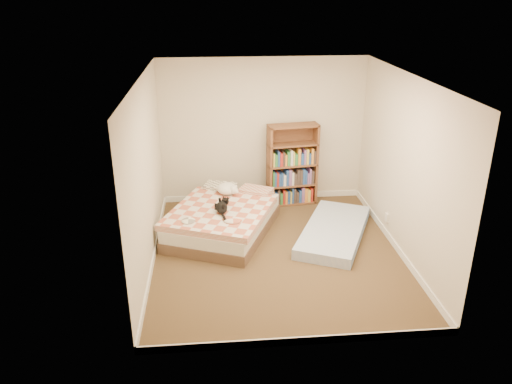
{
  "coord_description": "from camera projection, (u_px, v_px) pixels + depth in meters",
  "views": [
    {
      "loc": [
        -0.87,
        -6.24,
        3.56
      ],
      "look_at": [
        -0.27,
        0.3,
        0.84
      ],
      "focal_mm": 35.0,
      "sensor_mm": 36.0,
      "label": 1
    }
  ],
  "objects": [
    {
      "name": "black_cat",
      "position": [
        222.0,
        206.0,
        7.43
      ],
      "size": [
        0.28,
        0.64,
        0.14
      ],
      "rotation": [
        0.0,
        0.0,
        -0.28
      ],
      "color": "black",
      "rests_on": "bed"
    },
    {
      "name": "bed",
      "position": [
        223.0,
        218.0,
        7.72
      ],
      "size": [
        1.92,
        2.23,
        0.5
      ],
      "rotation": [
        0.0,
        0.0,
        -0.39
      ],
      "color": "brown",
      "rests_on": "room"
    },
    {
      "name": "white_dog",
      "position": [
        228.0,
        189.0,
        8.02
      ],
      "size": [
        0.36,
        0.36,
        0.17
      ],
      "rotation": [
        0.0,
        0.0,
        0.0
      ],
      "color": "white",
      "rests_on": "bed"
    },
    {
      "name": "room",
      "position": [
        278.0,
        175.0,
        6.72
      ],
      "size": [
        3.51,
        4.01,
        2.51
      ],
      "color": "#41321C",
      "rests_on": "ground"
    },
    {
      "name": "bookshelf",
      "position": [
        292.0,
        174.0,
        8.65
      ],
      "size": [
        0.89,
        0.4,
        1.42
      ],
      "rotation": [
        0.0,
        0.0,
        0.13
      ],
      "color": "brown",
      "rests_on": "room"
    },
    {
      "name": "floor_mattress",
      "position": [
        334.0,
        231.0,
        7.63
      ],
      "size": [
        1.52,
        2.02,
        0.17
      ],
      "primitive_type": "cube",
      "rotation": [
        0.0,
        0.0,
        -0.43
      ],
      "color": "#7F9FD4",
      "rests_on": "room"
    }
  ]
}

